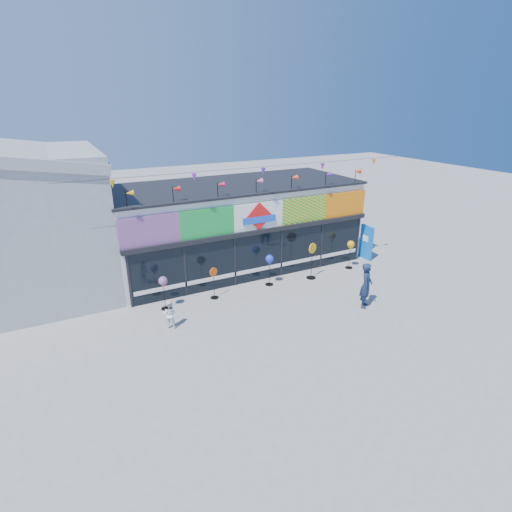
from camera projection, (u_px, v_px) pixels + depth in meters
ground at (298, 312)px, 15.89m from camera, size 80.00×80.00×0.00m
kite_shop at (235, 224)px, 20.09m from camera, size 16.00×5.70×5.31m
neighbour_building at (1, 222)px, 16.31m from camera, size 8.18×7.20×6.87m
blue_sign at (366, 242)px, 20.99m from camera, size 0.19×0.91×1.80m
spinner_0 at (163, 283)px, 15.70m from camera, size 0.36×0.36×1.42m
spinner_1 at (214, 282)px, 16.74m from camera, size 0.38×0.36×1.40m
spinner_2 at (270, 261)px, 17.81m from camera, size 0.37×0.37×1.46m
spinner_3 at (312, 260)px, 18.59m from camera, size 0.48×0.45×1.75m
spinner_4 at (351, 246)px, 19.66m from camera, size 0.37×0.37×1.44m
adult_man at (366, 285)px, 15.97m from camera, size 0.81×0.80×1.89m
child at (170, 314)px, 14.63m from camera, size 0.61×0.56×1.09m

